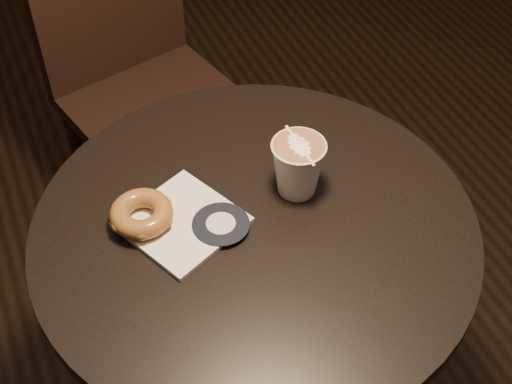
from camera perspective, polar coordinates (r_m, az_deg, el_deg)
cafe_table at (r=1.27m, az=-0.08°, el=-8.44°), size 0.70×0.70×0.75m
chair at (r=1.81m, az=-9.85°, el=10.83°), size 0.48×0.48×1.00m
pastry_bag at (r=1.11m, az=-5.93°, el=-2.42°), size 0.21×0.21×0.01m
doughnut at (r=1.11m, az=-9.14°, el=-1.72°), size 0.10×0.10×0.03m
latte_cup at (r=1.13m, az=3.36°, el=1.97°), size 0.09×0.09×0.10m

